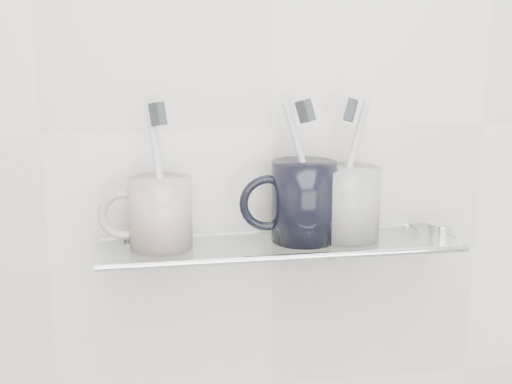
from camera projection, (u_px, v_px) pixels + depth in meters
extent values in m
plane|color=beige|center=(273.00, 129.00, 1.01)|extent=(2.50, 0.00, 2.50)
cube|color=silver|center=(280.00, 245.00, 0.99)|extent=(0.50, 0.12, 0.01)
cylinder|color=silver|center=(289.00, 258.00, 0.93)|extent=(0.50, 0.01, 0.01)
cylinder|color=silver|center=(128.00, 250.00, 1.00)|extent=(0.02, 0.03, 0.02)
cylinder|color=silver|center=(411.00, 236.00, 1.07)|extent=(0.02, 0.03, 0.02)
cylinder|color=silver|center=(161.00, 213.00, 0.95)|extent=(0.09, 0.09, 0.10)
torus|color=silver|center=(124.00, 215.00, 0.95)|extent=(0.07, 0.01, 0.07)
cylinder|color=silver|center=(159.00, 174.00, 0.94)|extent=(0.04, 0.04, 0.19)
cube|color=#2B3135|center=(157.00, 114.00, 0.92)|extent=(0.02, 0.03, 0.03)
cylinder|color=black|center=(304.00, 201.00, 0.98)|extent=(0.09, 0.09, 0.11)
torus|color=black|center=(268.00, 203.00, 0.98)|extent=(0.08, 0.01, 0.08)
cylinder|color=#9DA9B7|center=(304.00, 169.00, 0.97)|extent=(0.06, 0.04, 0.19)
cube|color=#2B3135|center=(305.00, 111.00, 0.96)|extent=(0.03, 0.03, 0.04)
cylinder|color=silver|center=(348.00, 203.00, 1.00)|extent=(0.11, 0.11, 0.10)
torus|color=silver|center=(312.00, 205.00, 0.99)|extent=(0.07, 0.01, 0.07)
cylinder|color=#BFB09F|center=(349.00, 168.00, 0.98)|extent=(0.06, 0.03, 0.19)
cube|color=#2B3135|center=(351.00, 110.00, 0.97)|extent=(0.03, 0.03, 0.04)
cylinder|color=silver|center=(440.00, 228.00, 1.03)|extent=(0.04, 0.04, 0.02)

